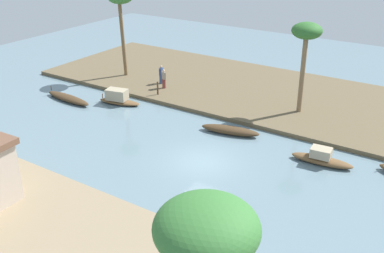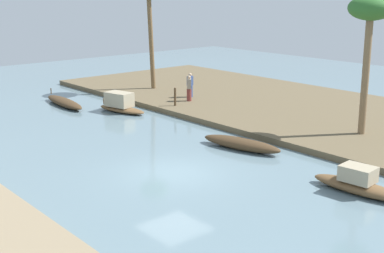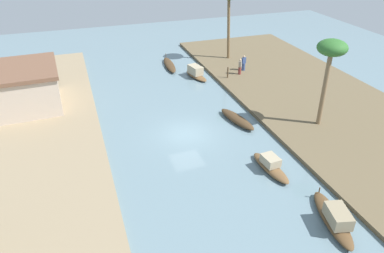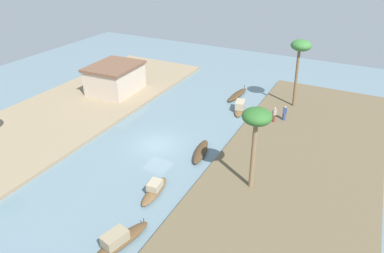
# 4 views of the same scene
# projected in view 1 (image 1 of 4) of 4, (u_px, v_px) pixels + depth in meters

# --- Properties ---
(river_water) EXTENTS (71.17, 71.17, 0.00)m
(river_water) POSITION_uv_depth(u_px,v_px,m) (202.00, 162.00, 28.51)
(river_water) COLOR slate
(river_water) RESTS_ON ground
(riverbank_left) EXTENTS (44.89, 13.68, 0.32)m
(riverbank_left) POSITION_uv_depth(u_px,v_px,m) (284.00, 97.00, 38.45)
(riverbank_left) COLOR brown
(riverbank_left) RESTS_ON ground
(sampan_with_red_awning) EXTENTS (3.74, 1.84, 1.24)m
(sampan_with_red_awning) POSITION_uv_depth(u_px,v_px,m) (118.00, 98.00, 37.24)
(sampan_with_red_awning) COLOR brown
(sampan_with_red_awning) RESTS_ON river_water
(sampan_downstream_large) EXTENTS (4.34, 1.90, 0.55)m
(sampan_downstream_large) POSITION_uv_depth(u_px,v_px,m) (230.00, 130.00, 32.12)
(sampan_downstream_large) COLOR #47331E
(sampan_downstream_large) RESTS_ON river_water
(sampan_with_tall_canopy) EXTENTS (3.88, 1.35, 1.06)m
(sampan_with_tall_canopy) POSITION_uv_depth(u_px,v_px,m) (322.00, 158.00, 28.14)
(sampan_with_tall_canopy) COLOR brown
(sampan_with_tall_canopy) RESTS_ON river_water
(sampan_foreground) EXTENTS (5.10, 1.41, 0.84)m
(sampan_foreground) POSITION_uv_depth(u_px,v_px,m) (68.00, 98.00, 37.94)
(sampan_foreground) COLOR #47331E
(sampan_foreground) RESTS_ON river_water
(person_on_near_bank) EXTENTS (0.44, 0.48, 1.65)m
(person_on_near_bank) POSITION_uv_depth(u_px,v_px,m) (161.00, 76.00, 40.83)
(person_on_near_bank) COLOR #33477A
(person_on_near_bank) RESTS_ON riverbank_left
(person_by_mooring) EXTENTS (0.49, 0.45, 1.69)m
(person_by_mooring) POSITION_uv_depth(u_px,v_px,m) (164.00, 79.00, 39.65)
(person_by_mooring) COLOR brown
(person_by_mooring) RESTS_ON riverbank_left
(mooring_post) EXTENTS (0.14, 0.14, 1.14)m
(mooring_post) POSITION_uv_depth(u_px,v_px,m) (158.00, 88.00, 38.26)
(mooring_post) COLOR #4C3823
(mooring_post) RESTS_ON riverbank_left
(palm_tree_left_near) EXTENTS (2.21, 2.21, 6.87)m
(palm_tree_left_near) POSITION_uv_depth(u_px,v_px,m) (306.00, 36.00, 32.68)
(palm_tree_left_near) COLOR #7F6647
(palm_tree_left_near) RESTS_ON riverbank_left
(palm_tree_left_far) EXTENTS (2.28, 2.28, 7.90)m
(palm_tree_left_far) POSITION_uv_depth(u_px,v_px,m) (120.00, 1.00, 40.34)
(palm_tree_left_far) COLOR brown
(palm_tree_left_far) RESTS_ON riverbank_left
(palm_tree_right_tall) EXTENTS (2.81, 2.81, 7.17)m
(palm_tree_right_tall) POSITION_uv_depth(u_px,v_px,m) (207.00, 232.00, 11.65)
(palm_tree_right_tall) COLOR brown
(palm_tree_right_tall) RESTS_ON riverbank_right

